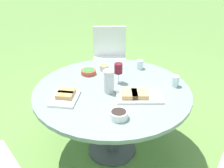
{
  "coord_description": "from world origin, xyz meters",
  "views": [
    {
      "loc": [
        2.16,
        -0.56,
        1.97
      ],
      "look_at": [
        0.0,
        0.0,
        0.77
      ],
      "focal_mm": 45.0,
      "sensor_mm": 36.0,
      "label": 1
    }
  ],
  "objects": [
    {
      "name": "ground_plane",
      "position": [
        0.0,
        0.0,
        0.0
      ],
      "size": [
        40.0,
        40.0,
        0.0
      ],
      "primitive_type": "plane",
      "color": "#668E42"
    },
    {
      "name": "dining_table",
      "position": [
        0.0,
        0.0,
        0.63
      ],
      "size": [
        1.44,
        1.44,
        0.71
      ],
      "color": "#4C4C51",
      "rests_on": "ground_plane"
    },
    {
      "name": "chair_far_back",
      "position": [
        -1.26,
        0.29,
        0.52
      ],
      "size": [
        0.51,
        0.52,
        0.89
      ],
      "color": "silver",
      "rests_on": "ground_plane"
    },
    {
      "name": "water_pitcher",
      "position": [
        0.03,
        -0.04,
        0.82
      ],
      "size": [
        0.1,
        0.09,
        0.21
      ],
      "color": "silver",
      "rests_on": "dining_table"
    },
    {
      "name": "wine_glass",
      "position": [
        -0.13,
        0.09,
        0.85
      ],
      "size": [
        0.08,
        0.08,
        0.2
      ],
      "color": "silver",
      "rests_on": "dining_table"
    },
    {
      "name": "platter_bread_main",
      "position": [
        0.2,
        0.17,
        0.74
      ],
      "size": [
        0.3,
        0.44,
        0.06
      ],
      "color": "white",
      "rests_on": "dining_table"
    },
    {
      "name": "platter_charcuterie",
      "position": [
        0.04,
        -0.43,
        0.74
      ],
      "size": [
        0.35,
        0.31,
        0.06
      ],
      "color": "white",
      "rests_on": "dining_table"
    },
    {
      "name": "bowl_fries",
      "position": [
        -0.43,
        0.03,
        0.75
      ],
      "size": [
        0.1,
        0.1,
        0.06
      ],
      "color": "beige",
      "rests_on": "dining_table"
    },
    {
      "name": "bowl_salad",
      "position": [
        -0.38,
        -0.15,
        0.74
      ],
      "size": [
        0.15,
        0.15,
        0.05
      ],
      "color": "#B74733",
      "rests_on": "dining_table"
    },
    {
      "name": "bowl_olives",
      "position": [
        0.45,
        -0.06,
        0.75
      ],
      "size": [
        0.14,
        0.14,
        0.06
      ],
      "color": "white",
      "rests_on": "dining_table"
    },
    {
      "name": "cup_water_near",
      "position": [
        -0.37,
        0.4,
        0.76
      ],
      "size": [
        0.07,
        0.07,
        0.09
      ],
      "color": "silver",
      "rests_on": "dining_table"
    },
    {
      "name": "cup_water_far",
      "position": [
        0.08,
        0.59,
        0.76
      ],
      "size": [
        0.07,
        0.07,
        0.1
      ],
      "color": "silver",
      "rests_on": "dining_table"
    }
  ]
}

